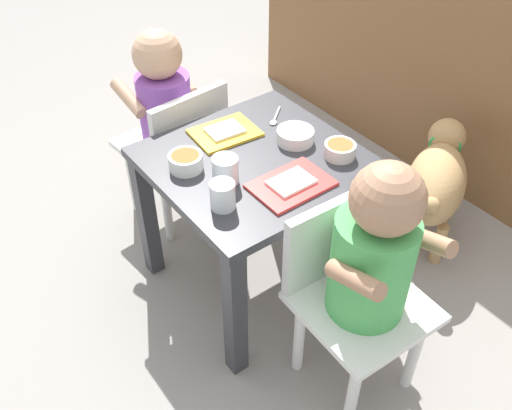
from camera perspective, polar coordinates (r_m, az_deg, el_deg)
The scene contains 14 objects.
ground_plane at distance 1.77m, azimuth 0.00°, elevation -7.25°, with size 7.00×7.00×0.00m, color gray.
kitchen_cabinet_back at distance 2.11m, azimuth 22.69°, elevation 14.44°, with size 2.02×0.31×0.97m, color brown.
dining_table at distance 1.52m, azimuth 0.00°, elevation 2.00°, with size 0.50×0.52×0.45m.
seated_child_left at distance 1.77m, azimuth -8.91°, elevation 9.57°, with size 0.30×0.30×0.65m.
seated_child_right at distance 1.25m, azimuth 11.29°, elevation -5.27°, with size 0.29×0.29×0.68m.
dog at distance 1.85m, azimuth 17.70°, elevation 2.53°, with size 0.33×0.42×0.34m.
food_tray_left at distance 1.56m, azimuth -3.07°, elevation 7.34°, with size 0.15×0.18×0.02m.
food_tray_right at distance 1.37m, azimuth 3.63°, elevation 2.15°, with size 0.14×0.19×0.02m.
water_cup_left at distance 1.37m, azimuth -3.09°, elevation 3.36°, with size 0.06×0.06×0.07m.
water_cup_right at distance 1.30m, azimuth -3.37°, elevation 0.83°, with size 0.06×0.06×0.07m.
cereal_bowl_right_side at distance 1.52m, azimuth 4.07°, elevation 6.91°, with size 0.10×0.10×0.04m.
veggie_bowl_near at distance 1.43m, azimuth -7.06°, elevation 4.38°, with size 0.09×0.09×0.04m.
cereal_bowl_left_side at distance 1.48m, azimuth 8.40°, elevation 5.51°, with size 0.08×0.08×0.04m.
spoon_by_left_tray at distance 1.62m, azimuth 1.93°, elevation 8.72°, with size 0.07×0.09×0.01m.
Camera 1 is at (0.95, -0.71, 1.30)m, focal length 39.87 mm.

